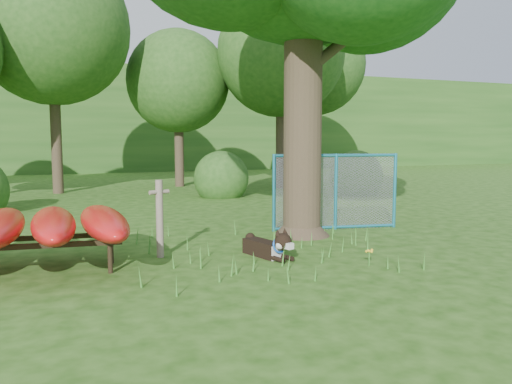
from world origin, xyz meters
name	(u,v)px	position (x,y,z in m)	size (l,w,h in m)	color
ground	(273,268)	(0.00, 0.00, 0.00)	(80.00, 80.00, 0.00)	#1E460E
wooden_post	(160,217)	(-1.41, 1.29, 0.66)	(0.34, 0.17, 1.24)	#6D5F52
kayak_rack	(27,226)	(-3.31, 1.01, 0.68)	(2.77, 2.82, 0.89)	black
husky_dog	(270,246)	(0.21, 0.62, 0.19)	(0.54, 1.16, 0.52)	black
fence_section	(336,192)	(2.47, 2.46, 0.79)	(2.68, 0.56, 2.64)	teal
wildflower_clump	(369,252)	(1.39, -0.40, 0.21)	(0.12, 0.12, 0.26)	#3F842B
bg_tree_b	(52,28)	(-3.00, 12.00, 5.61)	(5.20, 5.20, 8.22)	#352A1D
bg_tree_c	(178,82)	(1.50, 13.00, 4.11)	(4.00, 4.00, 6.12)	#352A1D
bg_tree_d	(281,53)	(5.00, 11.00, 5.08)	(4.80, 4.80, 7.50)	#352A1D
bg_tree_e	(314,65)	(8.00, 14.00, 5.23)	(4.60, 4.60, 7.55)	#352A1D
shrub_right	(356,194)	(6.50, 8.00, 0.00)	(1.80, 1.80, 1.80)	#234E19
shrub_mid	(221,197)	(2.00, 9.00, 0.00)	(1.80, 1.80, 1.80)	#234E19
wooded_hillside	(107,122)	(0.00, 28.00, 3.00)	(80.00, 12.00, 6.00)	#234E19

